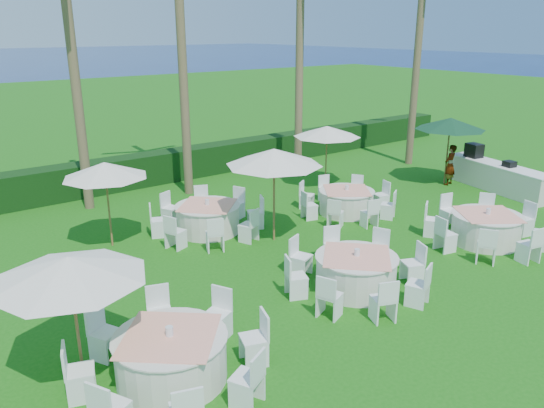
{
  "coord_description": "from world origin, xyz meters",
  "views": [
    {
      "loc": [
        -8.45,
        -7.19,
        5.9
      ],
      "look_at": [
        -0.13,
        3.85,
        1.3
      ],
      "focal_mm": 35.0,
      "sensor_mm": 36.0,
      "label": 1
    }
  ],
  "objects_px": {
    "umbrella_a": "(69,268)",
    "umbrella_d": "(327,131)",
    "banquet_table_f": "(346,201)",
    "umbrella_green": "(450,124)",
    "umbrella_b": "(274,157)",
    "buffet_table": "(497,176)",
    "banquet_table_a": "(171,356)",
    "staff_person": "(450,165)",
    "umbrella_c": "(105,170)",
    "banquet_table_e": "(208,218)",
    "banquet_table_b": "(356,271)",
    "banquet_table_c": "(486,227)"
  },
  "relations": [
    {
      "from": "umbrella_d",
      "to": "staff_person",
      "type": "relative_size",
      "value": 1.6
    },
    {
      "from": "banquet_table_b",
      "to": "banquet_table_e",
      "type": "bearing_deg",
      "value": 99.45
    },
    {
      "from": "banquet_table_f",
      "to": "umbrella_b",
      "type": "distance_m",
      "value": 3.96
    },
    {
      "from": "umbrella_b",
      "to": "umbrella_c",
      "type": "bearing_deg",
      "value": 148.36
    },
    {
      "from": "umbrella_b",
      "to": "umbrella_green",
      "type": "relative_size",
      "value": 1.02
    },
    {
      "from": "banquet_table_e",
      "to": "umbrella_green",
      "type": "bearing_deg",
      "value": -6.01
    },
    {
      "from": "buffet_table",
      "to": "banquet_table_a",
      "type": "bearing_deg",
      "value": -168.82
    },
    {
      "from": "umbrella_d",
      "to": "staff_person",
      "type": "distance_m",
      "value": 5.07
    },
    {
      "from": "umbrella_green",
      "to": "buffet_table",
      "type": "distance_m",
      "value": 2.65
    },
    {
      "from": "umbrella_a",
      "to": "umbrella_d",
      "type": "xyz_separation_m",
      "value": [
        11.6,
        6.38,
        0.01
      ]
    },
    {
      "from": "umbrella_green",
      "to": "umbrella_d",
      "type": "bearing_deg",
      "value": 147.48
    },
    {
      "from": "banquet_table_a",
      "to": "banquet_table_b",
      "type": "xyz_separation_m",
      "value": [
        5.04,
        0.47,
        -0.01
      ]
    },
    {
      "from": "banquet_table_b",
      "to": "buffet_table",
      "type": "distance_m",
      "value": 10.47
    },
    {
      "from": "banquet_table_e",
      "to": "umbrella_d",
      "type": "height_order",
      "value": "umbrella_d"
    },
    {
      "from": "banquet_table_c",
      "to": "umbrella_a",
      "type": "bearing_deg",
      "value": 176.61
    },
    {
      "from": "staff_person",
      "to": "umbrella_c",
      "type": "bearing_deg",
      "value": -21.18
    },
    {
      "from": "banquet_table_b",
      "to": "banquet_table_f",
      "type": "xyz_separation_m",
      "value": [
        3.67,
        4.04,
        -0.03
      ]
    },
    {
      "from": "banquet_table_b",
      "to": "umbrella_b",
      "type": "height_order",
      "value": "umbrella_b"
    },
    {
      "from": "umbrella_green",
      "to": "banquet_table_c",
      "type": "bearing_deg",
      "value": -133.79
    },
    {
      "from": "banquet_table_b",
      "to": "umbrella_d",
      "type": "bearing_deg",
      "value": 52.25
    },
    {
      "from": "umbrella_a",
      "to": "umbrella_d",
      "type": "height_order",
      "value": "umbrella_d"
    },
    {
      "from": "umbrella_a",
      "to": "staff_person",
      "type": "xyz_separation_m",
      "value": [
        15.61,
        3.59,
        -1.35
      ]
    },
    {
      "from": "umbrella_a",
      "to": "umbrella_b",
      "type": "xyz_separation_m",
      "value": [
        6.62,
        3.15,
        0.33
      ]
    },
    {
      "from": "banquet_table_f",
      "to": "umbrella_a",
      "type": "bearing_deg",
      "value": -160.27
    },
    {
      "from": "buffet_table",
      "to": "banquet_table_e",
      "type": "bearing_deg",
      "value": 165.72
    },
    {
      "from": "banquet_table_c",
      "to": "buffet_table",
      "type": "bearing_deg",
      "value": 28.29
    },
    {
      "from": "banquet_table_e",
      "to": "banquet_table_b",
      "type": "bearing_deg",
      "value": -80.55
    },
    {
      "from": "umbrella_b",
      "to": "buffet_table",
      "type": "height_order",
      "value": "umbrella_b"
    },
    {
      "from": "banquet_table_b",
      "to": "banquet_table_e",
      "type": "xyz_separation_m",
      "value": [
        -0.89,
        5.34,
        0.0
      ]
    },
    {
      "from": "umbrella_d",
      "to": "umbrella_green",
      "type": "height_order",
      "value": "umbrella_green"
    },
    {
      "from": "banquet_table_a",
      "to": "banquet_table_e",
      "type": "bearing_deg",
      "value": 54.47
    },
    {
      "from": "umbrella_a",
      "to": "buffet_table",
      "type": "xyz_separation_m",
      "value": [
        16.46,
        2.06,
        -1.61
      ]
    },
    {
      "from": "banquet_table_b",
      "to": "buffet_table",
      "type": "relative_size",
      "value": 0.74
    },
    {
      "from": "banquet_table_b",
      "to": "umbrella_b",
      "type": "relative_size",
      "value": 1.21
    },
    {
      "from": "umbrella_b",
      "to": "buffet_table",
      "type": "bearing_deg",
      "value": -6.27
    },
    {
      "from": "umbrella_d",
      "to": "banquet_table_b",
      "type": "bearing_deg",
      "value": -127.75
    },
    {
      "from": "banquet_table_f",
      "to": "umbrella_green",
      "type": "xyz_separation_m",
      "value": [
        5.69,
        0.22,
        1.97
      ]
    },
    {
      "from": "banquet_table_c",
      "to": "umbrella_b",
      "type": "height_order",
      "value": "umbrella_b"
    },
    {
      "from": "banquet_table_b",
      "to": "umbrella_a",
      "type": "distance_m",
      "value": 6.54
    },
    {
      "from": "banquet_table_a",
      "to": "staff_person",
      "type": "bearing_deg",
      "value": 17.5
    },
    {
      "from": "staff_person",
      "to": "buffet_table",
      "type": "bearing_deg",
      "value": 106.65
    },
    {
      "from": "banquet_table_f",
      "to": "umbrella_green",
      "type": "bearing_deg",
      "value": 2.22
    },
    {
      "from": "umbrella_green",
      "to": "buffet_table",
      "type": "relative_size",
      "value": 0.6
    },
    {
      "from": "umbrella_a",
      "to": "umbrella_b",
      "type": "bearing_deg",
      "value": 25.44
    },
    {
      "from": "umbrella_a",
      "to": "umbrella_green",
      "type": "distance_m",
      "value": 16.11
    },
    {
      "from": "umbrella_b",
      "to": "banquet_table_c",
      "type": "bearing_deg",
      "value": -38.76
    },
    {
      "from": "umbrella_a",
      "to": "umbrella_c",
      "type": "bearing_deg",
      "value": 64.43
    },
    {
      "from": "staff_person",
      "to": "banquet_table_f",
      "type": "bearing_deg",
      "value": -12.32
    },
    {
      "from": "umbrella_green",
      "to": "banquet_table_e",
      "type": "bearing_deg",
      "value": 173.99
    },
    {
      "from": "banquet_table_f",
      "to": "buffet_table",
      "type": "bearing_deg",
      "value": -13.11
    }
  ]
}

